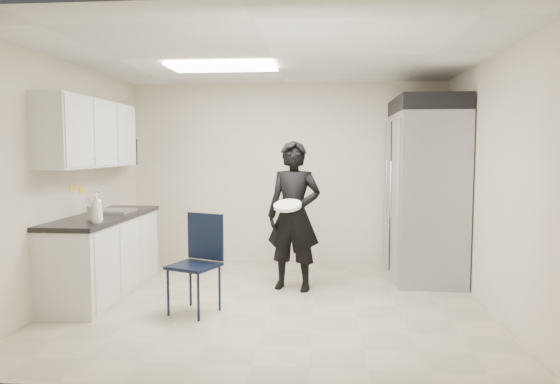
# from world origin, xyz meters

# --- Properties ---
(floor) EXTENTS (4.50, 4.50, 0.00)m
(floor) POSITION_xyz_m (0.00, 0.00, 0.00)
(floor) COLOR #B2A78C
(floor) RESTS_ON ground
(ceiling) EXTENTS (4.50, 4.50, 0.00)m
(ceiling) POSITION_xyz_m (0.00, 0.00, 2.60)
(ceiling) COLOR silver
(ceiling) RESTS_ON back_wall
(back_wall) EXTENTS (4.50, 0.00, 4.50)m
(back_wall) POSITION_xyz_m (0.00, 2.00, 1.30)
(back_wall) COLOR beige
(back_wall) RESTS_ON floor
(left_wall) EXTENTS (0.00, 4.00, 4.00)m
(left_wall) POSITION_xyz_m (-2.25, 0.00, 1.30)
(left_wall) COLOR beige
(left_wall) RESTS_ON floor
(right_wall) EXTENTS (0.00, 4.00, 4.00)m
(right_wall) POSITION_xyz_m (2.25, 0.00, 1.30)
(right_wall) COLOR beige
(right_wall) RESTS_ON floor
(ceiling_panel) EXTENTS (1.20, 0.60, 0.02)m
(ceiling_panel) POSITION_xyz_m (-0.60, 0.40, 2.57)
(ceiling_panel) COLOR white
(ceiling_panel) RESTS_ON ceiling
(lower_counter) EXTENTS (0.60, 1.90, 0.86)m
(lower_counter) POSITION_xyz_m (-1.95, 0.20, 0.43)
(lower_counter) COLOR silver
(lower_counter) RESTS_ON floor
(countertop) EXTENTS (0.64, 1.95, 0.05)m
(countertop) POSITION_xyz_m (-1.95, 0.20, 0.89)
(countertop) COLOR black
(countertop) RESTS_ON lower_counter
(sink) EXTENTS (0.42, 0.40, 0.14)m
(sink) POSITION_xyz_m (-1.93, 0.45, 0.87)
(sink) COLOR gray
(sink) RESTS_ON countertop
(faucet) EXTENTS (0.02, 0.02, 0.24)m
(faucet) POSITION_xyz_m (-2.13, 0.45, 1.02)
(faucet) COLOR silver
(faucet) RESTS_ON countertop
(upper_cabinets) EXTENTS (0.35, 1.80, 0.75)m
(upper_cabinets) POSITION_xyz_m (-2.08, 0.20, 1.83)
(upper_cabinets) COLOR silver
(upper_cabinets) RESTS_ON left_wall
(towel_dispenser) EXTENTS (0.22, 0.30, 0.35)m
(towel_dispenser) POSITION_xyz_m (-2.14, 1.35, 1.62)
(towel_dispenser) COLOR black
(towel_dispenser) RESTS_ON left_wall
(notice_sticker_left) EXTENTS (0.00, 0.12, 0.07)m
(notice_sticker_left) POSITION_xyz_m (-2.24, 0.10, 1.22)
(notice_sticker_left) COLOR yellow
(notice_sticker_left) RESTS_ON left_wall
(notice_sticker_right) EXTENTS (0.00, 0.12, 0.07)m
(notice_sticker_right) POSITION_xyz_m (-2.24, 0.30, 1.18)
(notice_sticker_right) COLOR yellow
(notice_sticker_right) RESTS_ON left_wall
(commercial_fridge) EXTENTS (0.80, 1.35, 2.10)m
(commercial_fridge) POSITION_xyz_m (1.83, 1.27, 1.05)
(commercial_fridge) COLOR gray
(commercial_fridge) RESTS_ON floor
(fridge_compressor) EXTENTS (0.80, 1.35, 0.20)m
(fridge_compressor) POSITION_xyz_m (1.83, 1.27, 2.20)
(fridge_compressor) COLOR black
(fridge_compressor) RESTS_ON commercial_fridge
(folding_chair) EXTENTS (0.56, 0.56, 0.97)m
(folding_chair) POSITION_xyz_m (-0.75, -0.39, 0.48)
(folding_chair) COLOR black
(folding_chair) RESTS_ON floor
(man_tuxedo) EXTENTS (0.72, 0.56, 1.75)m
(man_tuxedo) POSITION_xyz_m (0.19, 0.58, 0.88)
(man_tuxedo) COLOR black
(man_tuxedo) RESTS_ON floor
(bucket_lid) EXTENTS (0.37, 0.37, 0.04)m
(bucket_lid) POSITION_xyz_m (0.14, 0.34, 1.02)
(bucket_lid) COLOR white
(bucket_lid) RESTS_ON man_tuxedo
(soap_bottle_a) EXTENTS (0.12, 0.12, 0.31)m
(soap_bottle_a) POSITION_xyz_m (-1.73, -0.42, 1.06)
(soap_bottle_a) COLOR white
(soap_bottle_a) RESTS_ON countertop
(soap_bottle_b) EXTENTS (0.14, 0.14, 0.22)m
(soap_bottle_b) POSITION_xyz_m (-1.86, -0.22, 1.02)
(soap_bottle_b) COLOR #AFAFBB
(soap_bottle_b) RESTS_ON countertop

